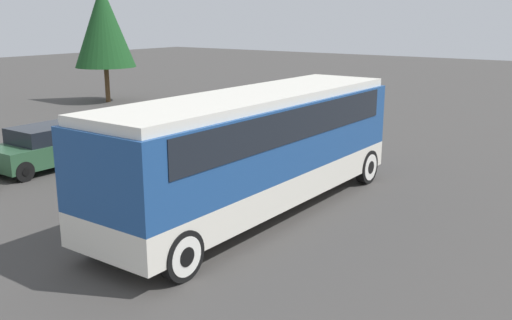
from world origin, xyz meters
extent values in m
plane|color=#423F3D|center=(0.00, 0.00, 0.00)|extent=(120.00, 120.00, 0.00)
cube|color=silver|center=(0.00, 0.00, 0.82)|extent=(10.14, 2.54, 0.76)
cube|color=navy|center=(0.00, 0.00, 2.08)|extent=(10.14, 2.54, 1.76)
cube|color=black|center=(0.00, 0.00, 2.51)|extent=(8.93, 2.58, 0.79)
cube|color=silver|center=(0.00, 0.00, 3.07)|extent=(9.94, 2.34, 0.22)
cube|color=navy|center=(4.92, 0.00, 1.83)|extent=(0.36, 2.44, 2.01)
cylinder|color=black|center=(4.24, -1.16, 0.52)|extent=(1.04, 0.28, 1.04)
cylinder|color=silver|center=(4.24, -1.16, 0.52)|extent=(0.81, 0.30, 0.81)
cylinder|color=black|center=(4.24, -1.16, 0.52)|extent=(0.40, 0.32, 0.40)
cylinder|color=black|center=(4.24, 1.16, 0.52)|extent=(1.04, 0.28, 1.04)
cylinder|color=silver|center=(4.24, 1.16, 0.52)|extent=(0.81, 0.30, 0.81)
cylinder|color=black|center=(4.24, 1.16, 0.52)|extent=(0.40, 0.32, 0.40)
cylinder|color=black|center=(-4.08, -1.16, 0.52)|extent=(1.04, 0.28, 1.04)
cylinder|color=silver|center=(-4.08, -1.16, 0.52)|extent=(0.81, 0.30, 0.81)
cylinder|color=black|center=(-4.08, -1.16, 0.52)|extent=(0.40, 0.32, 0.40)
cylinder|color=black|center=(-4.08, 1.16, 0.52)|extent=(1.04, 0.28, 1.04)
cylinder|color=silver|center=(-4.08, 1.16, 0.52)|extent=(0.81, 0.30, 0.81)
cylinder|color=black|center=(-4.08, 1.16, 0.52)|extent=(0.40, 0.32, 0.40)
cube|color=#2D5638|center=(-0.32, 8.43, 0.59)|extent=(4.12, 1.83, 0.69)
cube|color=black|center=(-0.48, 8.43, 1.20)|extent=(2.14, 1.65, 0.52)
cylinder|color=black|center=(1.29, 7.60, 0.32)|extent=(0.65, 0.22, 0.65)
cylinder|color=black|center=(1.29, 7.60, 0.32)|extent=(0.25, 0.26, 0.25)
cylinder|color=black|center=(1.29, 9.26, 0.32)|extent=(0.65, 0.22, 0.65)
cylinder|color=black|center=(1.29, 9.26, 0.32)|extent=(0.25, 0.26, 0.25)
cylinder|color=black|center=(-1.92, 7.60, 0.32)|extent=(0.65, 0.22, 0.65)
cylinder|color=black|center=(-1.92, 7.60, 0.32)|extent=(0.25, 0.26, 0.25)
cube|color=black|center=(3.27, 4.71, 0.52)|extent=(4.50, 1.73, 0.57)
cube|color=black|center=(3.09, 4.71, 1.06)|extent=(2.34, 1.56, 0.53)
cylinder|color=black|center=(5.09, 3.93, 0.31)|extent=(0.62, 0.22, 0.62)
cylinder|color=black|center=(5.09, 3.93, 0.31)|extent=(0.23, 0.26, 0.23)
cylinder|color=black|center=(5.09, 5.48, 0.31)|extent=(0.62, 0.22, 0.62)
cylinder|color=black|center=(5.09, 5.48, 0.31)|extent=(0.23, 0.26, 0.23)
cylinder|color=black|center=(1.46, 3.93, 0.31)|extent=(0.62, 0.22, 0.62)
cylinder|color=black|center=(1.46, 3.93, 0.31)|extent=(0.23, 0.26, 0.23)
cylinder|color=black|center=(1.46, 5.48, 0.31)|extent=(0.62, 0.22, 0.62)
cylinder|color=black|center=(1.46, 5.48, 0.31)|extent=(0.23, 0.26, 0.23)
cylinder|color=brown|center=(11.00, 19.06, 1.05)|extent=(0.28, 0.28, 2.09)
cone|color=#19471E|center=(11.00, 19.06, 4.50)|extent=(3.56, 3.56, 4.81)
camera|label=1|loc=(-11.57, -8.39, 5.05)|focal=40.00mm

